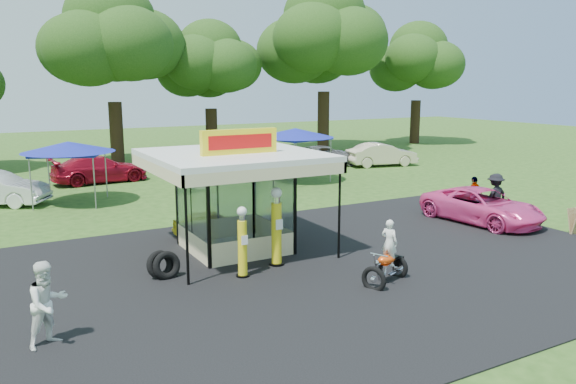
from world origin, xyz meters
name	(u,v)px	position (x,y,z in m)	size (l,w,h in m)	color
ground	(371,285)	(0.00, 0.00, 0.00)	(120.00, 120.00, 0.00)	#274917
asphalt_apron	(332,265)	(0.00, 2.00, 0.02)	(20.00, 14.00, 0.04)	black
gas_station_kiosk	(234,199)	(-2.00, 4.99, 1.78)	(5.40, 5.40, 4.18)	white
gas_pump_left	(242,244)	(-2.92, 2.34, 1.03)	(0.40, 0.40, 2.14)	black
gas_pump_right	(276,229)	(-1.55, 2.80, 1.20)	(0.47, 0.47, 2.51)	black
motorcycle	(388,257)	(0.55, -0.03, 0.74)	(1.68, 1.29, 1.92)	black
spare_tires	(163,265)	(-4.99, 3.36, 0.42)	(1.05, 0.71, 0.87)	black
a_frame_sign	(576,221)	(10.11, 0.62, 0.50)	(0.55, 0.49, 0.98)	#593819
kiosk_car	(211,223)	(-2.00, 7.20, 0.48)	(1.13, 2.82, 0.96)	yellow
pink_sedan	(482,206)	(8.37, 3.62, 0.70)	(2.33, 5.06, 1.40)	#F44295
spectator_west	(47,304)	(-8.40, 0.42, 0.95)	(0.93, 0.72, 1.91)	white
spectator_east_a	(495,196)	(9.45, 3.92, 0.96)	(1.24, 0.71, 1.92)	black
spectator_east_b	(474,195)	(9.48, 5.08, 0.81)	(0.95, 0.39, 1.62)	gray
bg_car_b	(100,169)	(-3.41, 21.00, 0.77)	(2.17, 5.34, 1.55)	maroon
bg_car_c	(229,160)	(4.25, 20.10, 0.87)	(2.06, 5.12, 1.74)	#ACADB1
bg_car_d	(325,156)	(11.55, 20.37, 0.69)	(2.29, 4.96, 1.38)	slate
bg_car_e	(382,155)	(14.87, 18.34, 0.79)	(1.67, 4.80, 1.58)	beige
tent_west	(68,147)	(-5.71, 15.71, 2.67)	(4.23, 4.23, 2.96)	gray
tent_east	(295,133)	(6.56, 15.80, 2.80)	(4.43, 4.43, 3.09)	gray
oak_far_c	(112,51)	(-0.80, 28.25, 7.78)	(10.40, 10.40, 12.25)	black
oak_far_d	(210,72)	(6.76, 29.42, 6.48)	(8.55, 8.55, 10.17)	black
oak_far_e	(324,45)	(16.34, 28.15, 8.73)	(11.49, 11.49, 13.68)	black
oak_far_f	(417,67)	(26.90, 28.61, 7.03)	(9.09, 9.09, 10.96)	black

